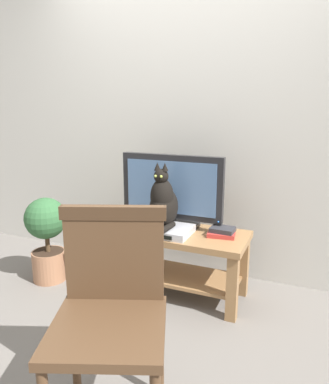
{
  "coord_description": "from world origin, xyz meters",
  "views": [
    {
      "loc": [
        0.97,
        -1.72,
        1.37
      ],
      "look_at": [
        -0.0,
        0.55,
        0.79
      ],
      "focal_mm": 33.84,
      "sensor_mm": 36.0,
      "label": 1
    }
  ],
  "objects_px": {
    "wooden_chair": "(111,302)",
    "tv": "(171,191)",
    "book_stack": "(222,232)",
    "cat": "(163,203)",
    "media_box": "(164,230)",
    "tv_stand": "(167,249)",
    "potted_plant": "(47,234)"
  },
  "relations": [
    {
      "from": "media_box",
      "to": "book_stack",
      "type": "bearing_deg",
      "value": 15.27
    },
    {
      "from": "book_stack",
      "to": "potted_plant",
      "type": "distance_m",
      "value": 1.38
    },
    {
      "from": "tv_stand",
      "to": "book_stack",
      "type": "xyz_separation_m",
      "value": [
        0.4,
        0.03,
        0.18
      ]
    },
    {
      "from": "cat",
      "to": "potted_plant",
      "type": "bearing_deg",
      "value": -173.77
    },
    {
      "from": "media_box",
      "to": "wooden_chair",
      "type": "relative_size",
      "value": 0.41
    },
    {
      "from": "media_box",
      "to": "tv",
      "type": "bearing_deg",
      "value": 92.35
    },
    {
      "from": "book_stack",
      "to": "potted_plant",
      "type": "xyz_separation_m",
      "value": [
        -1.35,
        -0.23,
        -0.14
      ]
    },
    {
      "from": "tv_stand",
      "to": "book_stack",
      "type": "bearing_deg",
      "value": 4.51
    },
    {
      "from": "media_box",
      "to": "book_stack",
      "type": "relative_size",
      "value": 1.92
    },
    {
      "from": "potted_plant",
      "to": "tv",
      "type": "bearing_deg",
      "value": 16.06
    },
    {
      "from": "media_box",
      "to": "wooden_chair",
      "type": "xyz_separation_m",
      "value": [
        0.21,
        -1.06,
        0.05
      ]
    },
    {
      "from": "tv_stand",
      "to": "media_box",
      "type": "height_order",
      "value": "media_box"
    },
    {
      "from": "media_box",
      "to": "cat",
      "type": "distance_m",
      "value": 0.2
    },
    {
      "from": "book_stack",
      "to": "potted_plant",
      "type": "height_order",
      "value": "potted_plant"
    },
    {
      "from": "media_box",
      "to": "cat",
      "type": "height_order",
      "value": "cat"
    },
    {
      "from": "cat",
      "to": "media_box",
      "type": "bearing_deg",
      "value": 94.23
    },
    {
      "from": "book_stack",
      "to": "cat",
      "type": "bearing_deg",
      "value": -162.82
    },
    {
      "from": "tv_stand",
      "to": "potted_plant",
      "type": "bearing_deg",
      "value": -168.46
    },
    {
      "from": "tv_stand",
      "to": "wooden_chair",
      "type": "relative_size",
      "value": 1.23
    },
    {
      "from": "media_box",
      "to": "book_stack",
      "type": "xyz_separation_m",
      "value": [
        0.39,
        0.11,
        0.0
      ]
    },
    {
      "from": "wooden_chair",
      "to": "tv",
      "type": "bearing_deg",
      "value": 100.19
    },
    {
      "from": "tv",
      "to": "cat",
      "type": "bearing_deg",
      "value": -87.49
    },
    {
      "from": "wooden_chair",
      "to": "book_stack",
      "type": "relative_size",
      "value": 4.72
    },
    {
      "from": "potted_plant",
      "to": "tv_stand",
      "type": "bearing_deg",
      "value": 11.54
    },
    {
      "from": "tv",
      "to": "media_box",
      "type": "xyz_separation_m",
      "value": [
        0.01,
        -0.16,
        -0.25
      ]
    },
    {
      "from": "media_box",
      "to": "cat",
      "type": "bearing_deg",
      "value": -85.77
    },
    {
      "from": "potted_plant",
      "to": "wooden_chair",
      "type": "bearing_deg",
      "value": -38.79
    },
    {
      "from": "tv",
      "to": "wooden_chair",
      "type": "distance_m",
      "value": 1.25
    },
    {
      "from": "media_box",
      "to": "wooden_chair",
      "type": "bearing_deg",
      "value": -78.69
    },
    {
      "from": "tv_stand",
      "to": "wooden_chair",
      "type": "height_order",
      "value": "wooden_chair"
    },
    {
      "from": "book_stack",
      "to": "potted_plant",
      "type": "relative_size",
      "value": 0.3
    },
    {
      "from": "tv",
      "to": "cat",
      "type": "distance_m",
      "value": 0.18
    }
  ]
}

